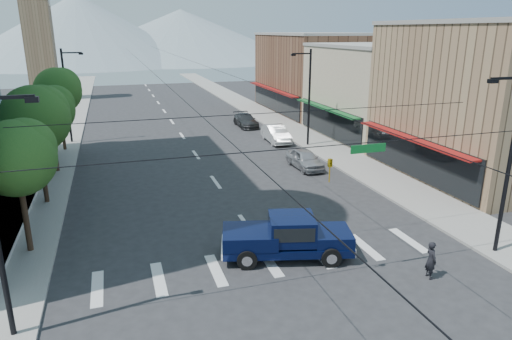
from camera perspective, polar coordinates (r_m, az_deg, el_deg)
The scene contains 21 objects.
ground at distance 21.07m, azimuth 3.54°, elevation -13.18°, with size 160.00×160.00×0.00m, color #28282B.
sidewalk_left at distance 58.15m, azimuth -22.56°, elevation 5.34°, with size 4.00×120.00×0.15m, color gray.
sidewalk_right at distance 60.84m, azimuth 0.64°, elevation 7.11°, with size 4.00×120.00×0.15m, color gray.
shop_near at distance 38.25m, azimuth 27.20°, elevation 7.54°, with size 12.00×14.00×11.00m, color #8C6B4C.
shop_mid at distance 49.24m, azimuth 15.66°, elevation 9.33°, with size 12.00×14.00×9.00m, color tan.
shop_far at distance 63.12m, azimuth 7.72°, elevation 11.83°, with size 12.00×18.00×10.00m, color brown.
clock_tower at distance 79.55m, azimuth -25.60°, elevation 15.51°, with size 4.80×4.80×20.40m.
mountain_left at distance 167.15m, azimuth -21.24°, elevation 16.11°, with size 80.00×80.00×22.00m, color gray.
mountain_right at distance 178.94m, azimuth -9.32°, elevation 16.35°, with size 90.00×90.00×18.00m, color gray.
tree_near at distance 24.11m, azimuth -27.49°, elevation 1.66°, with size 3.65×3.64×6.71m.
tree_midnear at distance 30.77m, azimuth -25.62°, elevation 6.03°, with size 4.09×4.09×7.52m.
tree_midfar at distance 37.71m, azimuth -24.19°, elevation 7.03°, with size 3.65×3.64×6.71m.
tree_far at distance 44.54m, azimuth -23.38°, elevation 9.24°, with size 4.09×4.09×7.52m.
signal_rig at distance 18.35m, azimuth 5.48°, elevation -1.96°, with size 21.80×0.20×9.00m.
lamp_pole_nw at distance 47.45m, azimuth -22.49°, elevation 8.94°, with size 2.00×0.25×9.00m.
lamp_pole_ne at distance 43.00m, azimuth 6.52°, elevation 9.40°, with size 2.00×0.25×9.00m.
pickup_truck at distance 22.22m, azimuth 3.81°, elevation -8.26°, with size 6.63×3.72×2.13m.
pedestrian at distance 21.97m, azimuth 21.02°, elevation -10.45°, with size 0.64×0.42×1.74m, color black.
parked_car_near at distance 36.62m, azimuth 6.12°, elevation 1.38°, with size 1.80×4.47×1.52m, color #9D9DA1.
parked_car_mid at distance 45.06m, azimuth 2.51°, elevation 4.54°, with size 1.77×5.07×1.67m, color silver.
parked_car_far at distance 52.51m, azimuth -1.29°, elevation 6.22°, with size 2.03×4.99×1.45m, color #303032.
Camera 1 is at (-6.67, -16.94, 10.60)m, focal length 32.00 mm.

